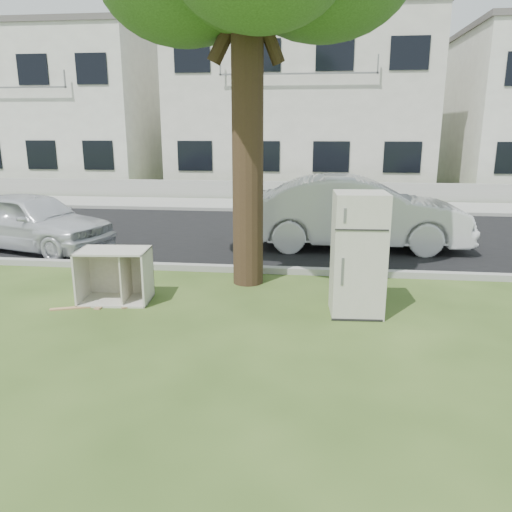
# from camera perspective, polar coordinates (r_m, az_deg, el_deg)

# --- Properties ---
(ground) EXTENTS (120.00, 120.00, 0.00)m
(ground) POSITION_cam_1_polar(r_m,az_deg,el_deg) (7.37, 0.36, -7.32)
(ground) COLOR #31491A
(road) EXTENTS (120.00, 7.00, 0.01)m
(road) POSITION_cam_1_polar(r_m,az_deg,el_deg) (13.11, 3.23, 2.46)
(road) COLOR black
(road) RESTS_ON ground
(kerb_near) EXTENTS (120.00, 0.18, 0.12)m
(kerb_near) POSITION_cam_1_polar(r_m,az_deg,el_deg) (9.68, 1.95, -1.94)
(kerb_near) COLOR gray
(kerb_near) RESTS_ON ground
(kerb_far) EXTENTS (120.00, 0.18, 0.12)m
(kerb_far) POSITION_cam_1_polar(r_m,az_deg,el_deg) (16.60, 3.99, 4.99)
(kerb_far) COLOR gray
(kerb_far) RESTS_ON ground
(sidewalk) EXTENTS (120.00, 2.80, 0.01)m
(sidewalk) POSITION_cam_1_polar(r_m,az_deg,el_deg) (18.03, 4.21, 5.76)
(sidewalk) COLOR gray
(sidewalk) RESTS_ON ground
(low_wall) EXTENTS (120.00, 0.15, 0.70)m
(low_wall) POSITION_cam_1_polar(r_m,az_deg,el_deg) (19.56, 4.44, 7.47)
(low_wall) COLOR gray
(low_wall) RESTS_ON ground
(townhouse_left) EXTENTS (10.20, 8.16, 7.04)m
(townhouse_left) POSITION_cam_1_polar(r_m,az_deg,el_deg) (27.45, -21.83, 15.17)
(townhouse_left) COLOR white
(townhouse_left) RESTS_ON ground
(townhouse_center) EXTENTS (11.22, 8.16, 7.44)m
(townhouse_center) POSITION_cam_1_polar(r_m,az_deg,el_deg) (24.33, 5.09, 16.79)
(townhouse_center) COLOR silver
(townhouse_center) RESTS_ON ground
(fridge) EXTENTS (0.79, 0.74, 1.84)m
(fridge) POSITION_cam_1_polar(r_m,az_deg,el_deg) (7.53, 11.59, 0.19)
(fridge) COLOR #B9B5A7
(fridge) RESTS_ON ground
(cabinet) EXTENTS (1.16, 0.78, 0.86)m
(cabinet) POSITION_cam_1_polar(r_m,az_deg,el_deg) (8.33, -15.84, -2.16)
(cabinet) COLOR white
(cabinet) RESTS_ON ground
(plank_a) EXTENTS (1.00, 0.44, 0.02)m
(plank_a) POSITION_cam_1_polar(r_m,az_deg,el_deg) (8.30, -18.98, -5.52)
(plank_a) COLOR #A57C4F
(plank_a) RESTS_ON ground
(plank_b) EXTENTS (0.64, 0.78, 0.02)m
(plank_b) POSITION_cam_1_polar(r_m,az_deg,el_deg) (8.48, -15.64, -4.83)
(plank_b) COLOR #94714D
(plank_b) RESTS_ON ground
(plank_c) EXTENTS (0.21, 0.90, 0.02)m
(plank_c) POSITION_cam_1_polar(r_m,az_deg,el_deg) (8.50, -16.24, -4.82)
(plank_c) COLOR #9F7B58
(plank_c) RESTS_ON ground
(car_center) EXTENTS (5.06, 1.84, 1.66)m
(car_center) POSITION_cam_1_polar(r_m,az_deg,el_deg) (11.79, 11.37, 4.90)
(car_center) COLOR beige
(car_center) RESTS_ON ground
(car_left) EXTENTS (4.20, 2.63, 1.33)m
(car_left) POSITION_cam_1_polar(r_m,az_deg,el_deg) (12.50, -24.26, 3.69)
(car_left) COLOR silver
(car_left) RESTS_ON ground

